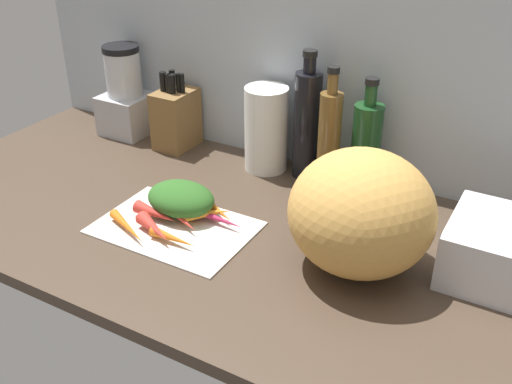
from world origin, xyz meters
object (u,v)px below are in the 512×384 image
(carrot_0, at_px, (173,238))
(carrot_5, at_px, (154,229))
(carrot_2, at_px, (215,208))
(carrot_6, at_px, (156,214))
(cutting_board, at_px, (175,227))
(carrot_1, at_px, (128,227))
(carrot_7, at_px, (206,213))
(winter_squash, at_px, (361,213))
(carrot_3, at_px, (176,215))
(bottle_1, at_px, (329,139))
(bottle_0, at_px, (307,123))
(blender_appliance, at_px, (126,96))
(bottle_2, at_px, (366,146))
(carrot_4, at_px, (217,218))
(knife_block, at_px, (176,117))
(paper_towel_roll, at_px, (266,129))

(carrot_0, distance_m, carrot_5, 0.06)
(carrot_2, distance_m, carrot_6, 0.14)
(cutting_board, xyz_separation_m, carrot_1, (-0.08, -0.07, 0.02))
(carrot_7, xyz_separation_m, winter_squash, (0.37, 0.01, 0.10))
(carrot_1, relative_size, carrot_3, 0.89)
(carrot_5, bearing_deg, bottle_1, 59.71)
(carrot_7, distance_m, bottle_0, 0.37)
(carrot_2, xyz_separation_m, carrot_7, (-0.00, -0.03, 0.00))
(bottle_1, bearing_deg, carrot_1, -125.13)
(carrot_5, distance_m, carrot_6, 0.07)
(blender_appliance, relative_size, bottle_2, 0.91)
(carrot_0, xyz_separation_m, carrot_7, (0.01, 0.12, 0.01))
(carrot_7, bearing_deg, winter_squash, 2.31)
(carrot_3, relative_size, carrot_7, 1.51)
(carrot_4, relative_size, knife_block, 0.68)
(carrot_2, xyz_separation_m, carrot_5, (-0.07, -0.15, 0.00))
(carrot_1, distance_m, bottle_0, 0.53)
(carrot_3, relative_size, knife_block, 0.75)
(carrot_0, xyz_separation_m, bottle_2, (0.27, 0.45, 0.10))
(paper_towel_roll, height_order, bottle_2, bottle_2)
(bottle_2, bearing_deg, bottle_1, -159.03)
(bottle_2, bearing_deg, cutting_board, -128.71)
(blender_appliance, xyz_separation_m, bottle_1, (0.69, -0.03, 0.02))
(blender_appliance, height_order, bottle_2, bottle_2)
(knife_block, relative_size, bottle_1, 0.70)
(cutting_board, relative_size, knife_block, 1.58)
(knife_block, height_order, bottle_1, bottle_1)
(carrot_4, relative_size, bottle_2, 0.51)
(carrot_4, height_order, bottle_0, bottle_0)
(winter_squash, bearing_deg, bottle_1, 124.16)
(carrot_5, bearing_deg, carrot_4, 50.06)
(carrot_1, relative_size, carrot_6, 1.27)
(cutting_board, distance_m, bottle_1, 0.44)
(bottle_1, bearing_deg, carrot_4, -116.03)
(knife_block, relative_size, blender_appliance, 0.82)
(carrot_2, relative_size, bottle_0, 0.38)
(bottle_0, bearing_deg, carrot_6, -116.93)
(carrot_6, relative_size, paper_towel_roll, 0.52)
(blender_appliance, bearing_deg, carrot_1, -50.16)
(carrot_3, height_order, bottle_2, bottle_2)
(carrot_2, relative_size, carrot_3, 0.76)
(carrot_7, height_order, paper_towel_roll, paper_towel_roll)
(carrot_1, xyz_separation_m, winter_squash, (0.50, 0.15, 0.11))
(carrot_4, bearing_deg, carrot_1, -140.01)
(carrot_6, bearing_deg, bottle_1, 51.98)
(carrot_5, xyz_separation_m, carrot_6, (-0.04, 0.05, -0.00))
(cutting_board, height_order, paper_towel_roll, paper_towel_roll)
(winter_squash, height_order, paper_towel_roll, winter_squash)
(carrot_7, xyz_separation_m, bottle_2, (0.26, 0.33, 0.10))
(winter_squash, relative_size, paper_towel_roll, 1.29)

